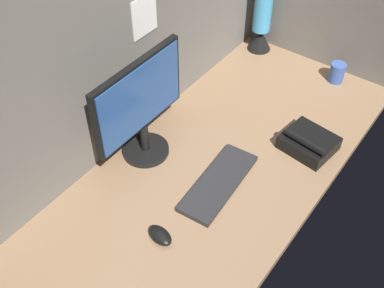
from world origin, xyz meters
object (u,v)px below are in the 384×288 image
object	(u,v)px
mug_ceramic_blue	(337,72)
monitor	(140,106)
keyboard	(219,183)
lava_lamp	(262,20)
desk_phone	(308,143)
mouse	(160,235)

from	to	relation	value
mug_ceramic_blue	monitor	bearing A→B (deg)	154.67
monitor	keyboard	world-z (taller)	monitor
mug_ceramic_blue	lava_lamp	size ratio (longest dim) A/B	0.26
mug_ceramic_blue	lava_lamp	bearing A→B (deg)	87.74
lava_lamp	desk_phone	world-z (taller)	lava_lamp
mouse	desk_phone	size ratio (longest dim) A/B	0.46
mug_ceramic_blue	desk_phone	distance (cm)	48.06
mouse	lava_lamp	xyz separation A→B (cm)	(115.03, 31.16, 14.17)
monitor	desk_phone	world-z (taller)	monitor
monitor	mug_ceramic_blue	xyz separation A→B (cm)	(85.75, -40.59, -18.31)
keyboard	mug_ceramic_blue	world-z (taller)	mug_ceramic_blue
monitor	mug_ceramic_blue	bearing A→B (deg)	-25.33
desk_phone	keyboard	bearing A→B (deg)	153.98
monitor	mouse	world-z (taller)	monitor
keyboard	mouse	distance (cm)	30.66
mug_ceramic_blue	mouse	bearing A→B (deg)	174.87
lava_lamp	keyboard	bearing A→B (deg)	-158.35
keyboard	lava_lamp	world-z (taller)	lava_lamp
keyboard	desk_phone	xyz separation A→B (cm)	(35.79, -17.47, 2.19)
monitor	mouse	xyz separation A→B (cm)	(-27.65, -30.40, -21.13)
mug_ceramic_blue	lava_lamp	distance (cm)	42.91
desk_phone	mug_ceramic_blue	bearing A→B (deg)	11.59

